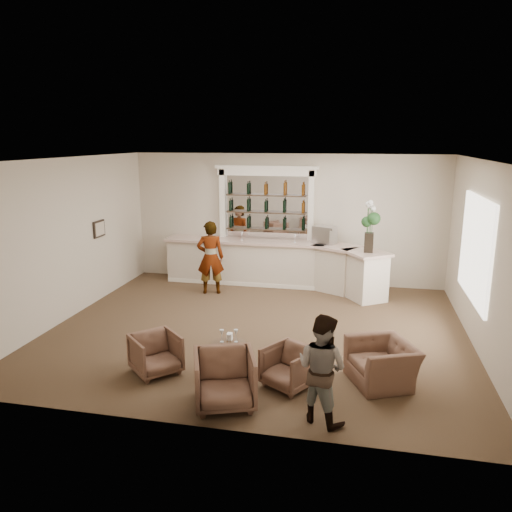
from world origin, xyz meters
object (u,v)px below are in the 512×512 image
Objects in this scene: cocktail_table at (229,358)px; flower_vase at (370,223)px; armchair_right at (289,367)px; espresso_machine at (325,235)px; armchair_far at (382,363)px; guest at (322,368)px; sommelier at (210,257)px; bar_counter at (276,264)px; armchair_left at (156,354)px; armchair_center at (225,379)px.

flower_vase is (2.15, 4.25, 1.55)m from cocktail_table.
armchair_right is 5.36m from espresso_machine.
armchair_right is 0.58× the size of flower_vase.
flower_vase reaches higher than armchair_far.
guest is 6.13m from espresso_machine.
espresso_machine reaches higher than armchair_right.
sommelier is 2.86m from espresso_machine.
armchair_left is at bearing -101.41° from bar_counter.
sommelier is (-1.53, 4.01, 0.64)m from cocktail_table.
cocktail_table is 1.95m from guest.
espresso_machine is at bearing 77.61° from cocktail_table.
armchair_left is 0.60× the size of flower_vase.
cocktail_table is 2.39m from armchair_far.
armchair_right is at bearing 22.36° from armchair_center.
espresso_machine is (0.90, 5.99, 0.97)m from armchair_center.
flower_vase reaches higher than guest.
cocktail_table is 0.83× the size of armchair_right.
sommelier is 2.07× the size of armchair_center.
armchair_far reaches higher than armchair_right.
bar_counter is 5.37m from armchair_far.
sommelier reaches higher than armchair_center.
bar_counter is 6.22m from guest.
cocktail_table is 0.32× the size of sommelier.
armchair_left is at bearing 10.96° from guest.
cocktail_table is at bearing -77.69° from espresso_machine.
armchair_left is 5.81m from espresso_machine.
guest is (1.55, -1.08, 0.49)m from cocktail_table.
armchair_center reaches higher than armchair_left.
guest reaches higher than cocktail_table.
armchair_right is 0.69× the size of armchair_far.
sommelier reaches higher than armchair_left.
bar_counter is 3.85× the size of guest.
armchair_center is (1.34, -0.73, 0.06)m from armchair_left.
armchair_right is (1.00, -0.25, 0.06)m from cocktail_table.
espresso_machine reaches higher than armchair_center.
armchair_left is (0.39, -4.25, -0.56)m from sommelier.
flower_vase reaches higher than espresso_machine.
cocktail_table is at bearing 95.66° from sommelier.
armchair_far is at bearing -95.53° from guest.
bar_counter is 5.29m from armchair_right.
espresso_machine is (-1.28, 4.85, 1.03)m from armchair_far.
espresso_machine is at bearing 144.41° from flower_vase.
armchair_left is 1.43× the size of espresso_machine.
cocktail_table is 1.17m from armchair_left.
sommelier is 5.51m from armchair_far.
armchair_right is at bearing -97.83° from armchair_far.
armchair_right is (2.54, -4.26, -0.57)m from sommelier.
bar_counter is 4.85× the size of flower_vase.
bar_counter is 5.73× the size of armchair_far.
armchair_far is (0.83, 1.24, -0.42)m from guest.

